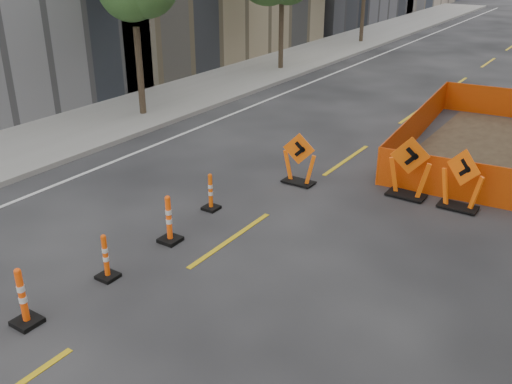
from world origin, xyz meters
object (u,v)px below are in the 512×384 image
Objects in this scene: channelizer_4 at (106,257)px; channelizer_6 at (211,192)px; chevron_sign_center at (409,167)px; chevron_sign_right at (462,179)px; chevron_sign_left at (299,159)px; channelizer_3 at (22,297)px; channelizer_5 at (169,219)px.

channelizer_6 is (-0.22, 3.62, -0.01)m from channelizer_4.
chevron_sign_right is (1.32, 0.01, -0.03)m from chevron_sign_center.
chevron_sign_center is (2.78, 0.77, 0.10)m from chevron_sign_left.
chevron_sign_left is at bearing 83.99° from channelizer_3.
channelizer_3 is at bearing -92.21° from channelizer_4.
channelizer_6 is 2.83m from chevron_sign_left.
chevron_sign_left is 2.88m from chevron_sign_center.
channelizer_4 is 1.81m from channelizer_5.
chevron_sign_center is (3.78, 3.40, 0.35)m from channelizer_6.
channelizer_5 is 1.83m from channelizer_6.
channelizer_3 is at bearing -91.66° from channelizer_5.
chevron_sign_center is at bearing 2.05° from chevron_sign_left.
channelizer_3 reaches higher than channelizer_6.
chevron_sign_center is at bearing -157.52° from chevron_sign_right.
channelizer_3 is 0.77× the size of chevron_sign_left.
channelizer_4 is 0.87× the size of channelizer_5.
channelizer_5 is 4.51m from chevron_sign_left.
chevron_sign_center is (3.63, 8.84, 0.26)m from channelizer_3.
channelizer_6 is at bearing 97.98° from channelizer_5.
chevron_sign_right is (4.10, 0.79, 0.06)m from chevron_sign_left.
chevron_sign_left reaches higher than channelizer_6.
channelizer_4 is 0.61× the size of chevron_sign_right.
chevron_sign_center is (3.52, 5.22, 0.26)m from channelizer_5.
channelizer_4 is at bearing -91.11° from channelizer_5.
channelizer_5 reaches higher than channelizer_4.
chevron_sign_left is (0.78, 6.25, 0.24)m from channelizer_4.
chevron_sign_right is at bearing -22.04° from chevron_sign_center.
channelizer_6 is 0.58× the size of chevron_sign_center.
channelizer_3 is at bearing -97.28° from chevron_sign_right.
chevron_sign_right is at bearing 47.18° from channelizer_5.
chevron_sign_left is (0.74, 4.44, 0.17)m from channelizer_5.
chevron_sign_right reaches higher than channelizer_6.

